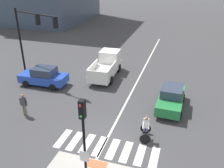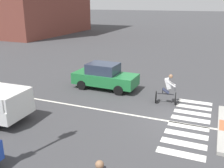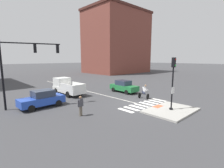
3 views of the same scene
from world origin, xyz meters
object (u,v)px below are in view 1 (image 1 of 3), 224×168
Objects in this scene: signal_pole at (84,137)px; cyclist at (146,127)px; car_blue_cross_left at (44,76)px; traffic_light_mast at (31,33)px; pickup_truck_white_westbound_far at (107,65)px; pedestrian_at_curb_left at (23,103)px; car_green_eastbound_mid at (171,98)px.

signal_pole is 5.21m from cyclist.
traffic_light_mast is at bearing 147.32° from car_blue_cross_left.
car_blue_cross_left is 10.95m from cyclist.
traffic_light_mast reaches higher than cyclist.
pickup_truck_white_westbound_far reaches higher than pedestrian_at_curb_left.
car_blue_cross_left is at bearing 130.68° from signal_pole.
pedestrian_at_curb_left is at bearing 145.80° from signal_pole.
pickup_truck_white_westbound_far reaches higher than cyclist.
car_green_eastbound_mid is 2.48× the size of pedestrian_at_curb_left.
traffic_light_mast is at bearing -153.38° from pickup_truck_white_westbound_far.
cyclist is 8.54m from pedestrian_at_curb_left.
traffic_light_mast is at bearing 153.32° from cyclist.
car_blue_cross_left is 1.00× the size of car_green_eastbound_mid.
cyclist is (5.30, -8.50, -0.11)m from pickup_truck_white_westbound_far.
pedestrian_at_curb_left is (-6.53, 4.44, -1.93)m from signal_pole.
car_green_eastbound_mid is at bearing 75.58° from cyclist.
signal_pole is at bearing -114.65° from cyclist.
traffic_light_mast reaches higher than pickup_truck_white_westbound_far.
cyclist is (-1.09, -4.22, 0.06)m from car_green_eastbound_mid.
signal_pole is at bearing -49.32° from car_blue_cross_left.
car_green_eastbound_mid is at bearing -2.91° from car_blue_cross_left.
car_blue_cross_left is 2.49× the size of pedestrian_at_curb_left.
cyclist is at bearing -26.68° from traffic_light_mast.
traffic_light_mast is at bearing 132.51° from signal_pole.
signal_pole is 13.57m from traffic_light_mast.
pickup_truck_white_westbound_far is (-3.30, 12.86, -1.93)m from signal_pole.
cyclist is (2.00, 4.36, -2.04)m from signal_pole.
pedestrian_at_curb_left is at bearing 179.45° from cyclist.
car_blue_cross_left is 5.88m from pickup_truck_white_westbound_far.
pedestrian_at_curb_left is (1.32, -4.70, 0.17)m from car_blue_cross_left.
car_green_eastbound_mid is (12.21, -1.37, -3.56)m from traffic_light_mast.
car_blue_cross_left is 4.88m from pedestrian_at_curb_left.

